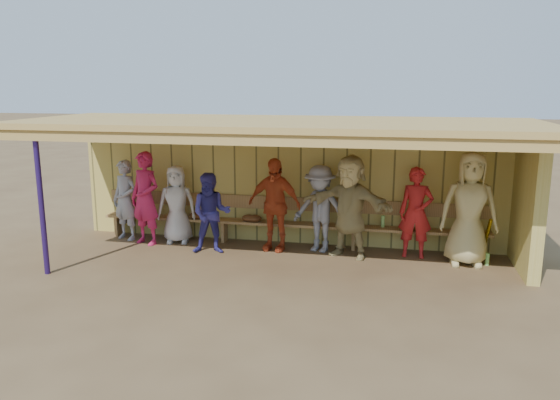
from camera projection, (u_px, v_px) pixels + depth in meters
The scene contains 13 objects.
ground at pixel (276, 262), 9.72m from camera, with size 90.00×90.00×0.00m, color brown.
player_a at pixel (125, 200), 10.99m from camera, with size 0.59×0.39×1.62m, color #96969E.
player_b at pixel (177, 204), 10.77m from camera, with size 0.75×0.49×1.54m, color silver.
player_c at pixel (211, 213), 10.08m from camera, with size 0.74×0.57×1.51m, color navy.
player_d at pixel (274, 204), 10.25m from camera, with size 1.03×0.43×1.76m, color #C3431F.
player_e at pixel (320, 209), 10.19m from camera, with size 1.06×0.61×1.64m, color gray.
player_f at pixel (350, 206), 9.83m from camera, with size 1.74×0.55×1.88m, color tan.
player_g at pixel (416, 213), 9.83m from camera, with size 0.60×0.40×1.65m, color red.
player_h at pixel (469, 209), 9.37m from camera, with size 0.97×0.63×1.99m, color tan.
player_extra at pixel (145, 198), 10.64m from camera, with size 0.67×0.44×1.83m, color #BF1E4E.
dugout_structure at pixel (305, 163), 9.94m from camera, with size 8.80×3.20×2.50m.
bench at pixel (288, 218), 10.67m from camera, with size 7.60×0.34×0.93m.
dugout_equipment at pixel (276, 221), 10.60m from camera, with size 5.72×0.62×0.80m.
Camera 1 is at (1.98, -9.06, 3.09)m, focal length 35.00 mm.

